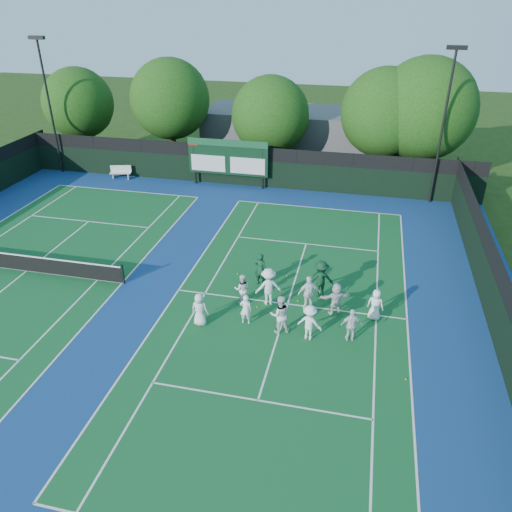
% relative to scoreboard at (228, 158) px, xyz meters
% --- Properties ---
extents(ground, '(120.00, 120.00, 0.00)m').
position_rel_scoreboard_xyz_m(ground, '(7.01, -15.59, -2.19)').
color(ground, '#1D380F').
rests_on(ground, ground).
extents(court_apron, '(34.00, 32.00, 0.01)m').
position_rel_scoreboard_xyz_m(court_apron, '(1.01, -14.59, -2.19)').
color(court_apron, navy).
rests_on(court_apron, ground).
extents(near_court, '(11.05, 23.85, 0.01)m').
position_rel_scoreboard_xyz_m(near_court, '(7.01, -14.59, -2.18)').
color(near_court, '#105123').
rests_on(near_court, ground).
extents(left_court, '(11.05, 23.85, 0.01)m').
position_rel_scoreboard_xyz_m(left_court, '(-6.99, -14.59, -2.18)').
color(left_court, '#105123').
rests_on(left_court, ground).
extents(back_fence, '(34.00, 0.08, 3.00)m').
position_rel_scoreboard_xyz_m(back_fence, '(1.01, 0.41, -0.83)').
color(back_fence, black).
rests_on(back_fence, ground).
extents(divider_fence_right, '(0.08, 32.00, 3.00)m').
position_rel_scoreboard_xyz_m(divider_fence_right, '(16.01, -14.59, -0.83)').
color(divider_fence_right, black).
rests_on(divider_fence_right, ground).
extents(scoreboard, '(6.00, 0.21, 3.55)m').
position_rel_scoreboard_xyz_m(scoreboard, '(0.00, 0.00, 0.00)').
color(scoreboard, black).
rests_on(scoreboard, ground).
extents(clubhouse, '(18.00, 6.00, 4.00)m').
position_rel_scoreboard_xyz_m(clubhouse, '(5.01, 8.41, -0.19)').
color(clubhouse, '#56565B').
rests_on(clubhouse, ground).
extents(light_pole_left, '(1.20, 0.30, 10.12)m').
position_rel_scoreboard_xyz_m(light_pole_left, '(-13.99, 0.11, 4.11)').
color(light_pole_left, black).
rests_on(light_pole_left, ground).
extents(light_pole_right, '(1.20, 0.30, 10.12)m').
position_rel_scoreboard_xyz_m(light_pole_right, '(14.51, 0.11, 4.11)').
color(light_pole_right, black).
rests_on(light_pole_right, ground).
extents(tennis_net, '(11.30, 0.10, 1.10)m').
position_rel_scoreboard_xyz_m(tennis_net, '(-6.99, -14.59, -1.70)').
color(tennis_net, black).
rests_on(tennis_net, ground).
extents(bench, '(1.66, 0.82, 1.02)m').
position_rel_scoreboard_xyz_m(bench, '(-8.63, -0.21, -1.64)').
color(bench, silver).
rests_on(bench, ground).
extents(tree_a, '(5.78, 5.78, 7.56)m').
position_rel_scoreboard_xyz_m(tree_a, '(-13.78, 3.99, 2.32)').
color(tree_a, black).
rests_on(tree_a, ground).
extents(tree_b, '(6.26, 6.26, 8.50)m').
position_rel_scoreboard_xyz_m(tree_b, '(-5.61, 3.99, 3.01)').
color(tree_b, black).
rests_on(tree_b, ground).
extents(tree_c, '(5.96, 5.96, 7.48)m').
position_rel_scoreboard_xyz_m(tree_c, '(2.52, 3.99, 2.16)').
color(tree_c, black).
rests_on(tree_c, ground).
extents(tree_d, '(6.46, 6.46, 8.35)m').
position_rel_scoreboard_xyz_m(tree_d, '(11.04, 3.99, 2.76)').
color(tree_d, black).
rests_on(tree_d, ground).
extents(tree_e, '(7.28, 7.28, 9.15)m').
position_rel_scoreboard_xyz_m(tree_e, '(13.76, 3.99, 3.14)').
color(tree_e, black).
rests_on(tree_e, ground).
extents(tennis_ball_0, '(0.07, 0.07, 0.07)m').
position_rel_scoreboard_xyz_m(tennis_ball_0, '(5.66, -15.21, -2.16)').
color(tennis_ball_0, gold).
rests_on(tennis_ball_0, ground).
extents(tennis_ball_1, '(0.07, 0.07, 0.07)m').
position_rel_scoreboard_xyz_m(tennis_ball_1, '(7.45, -14.26, -2.16)').
color(tennis_ball_1, gold).
rests_on(tennis_ball_1, ground).
extents(tennis_ball_2, '(0.07, 0.07, 0.07)m').
position_rel_scoreboard_xyz_m(tennis_ball_2, '(12.31, -18.66, -2.16)').
color(tennis_ball_2, gold).
rests_on(tennis_ball_2, ground).
extents(tennis_ball_3, '(0.07, 0.07, 0.07)m').
position_rel_scoreboard_xyz_m(tennis_ball_3, '(4.00, -12.44, -2.16)').
color(tennis_ball_3, gold).
rests_on(tennis_ball_3, ground).
extents(tennis_ball_4, '(0.07, 0.07, 0.07)m').
position_rel_scoreboard_xyz_m(tennis_ball_4, '(6.54, -12.05, -2.16)').
color(tennis_ball_4, gold).
rests_on(tennis_ball_4, ground).
extents(tennis_ball_5, '(0.07, 0.07, 0.07)m').
position_rel_scoreboard_xyz_m(tennis_ball_5, '(11.04, -13.87, -2.16)').
color(tennis_ball_5, gold).
rests_on(tennis_ball_5, ground).
extents(player_front_0, '(0.79, 0.54, 1.57)m').
position_rel_scoreboard_xyz_m(player_front_0, '(3.48, -17.00, -1.41)').
color(player_front_0, white).
rests_on(player_front_0, ground).
extents(player_front_1, '(0.56, 0.39, 1.47)m').
position_rel_scoreboard_xyz_m(player_front_1, '(5.44, -16.46, -1.46)').
color(player_front_1, white).
rests_on(player_front_1, ground).
extents(player_front_2, '(1.05, 0.92, 1.80)m').
position_rel_scoreboard_xyz_m(player_front_2, '(7.02, -16.74, -1.29)').
color(player_front_2, silver).
rests_on(player_front_2, ground).
extents(player_front_3, '(1.16, 0.81, 1.64)m').
position_rel_scoreboard_xyz_m(player_front_3, '(8.32, -16.94, -1.37)').
color(player_front_3, white).
rests_on(player_front_3, ground).
extents(player_front_4, '(0.96, 0.56, 1.54)m').
position_rel_scoreboard_xyz_m(player_front_4, '(10.06, -16.64, -1.42)').
color(player_front_4, silver).
rests_on(player_front_4, ground).
extents(player_back_0, '(0.86, 0.74, 1.52)m').
position_rel_scoreboard_xyz_m(player_back_0, '(4.87, -14.91, -1.43)').
color(player_back_0, white).
rests_on(player_back_0, ground).
extents(player_back_1, '(1.39, 1.14, 1.87)m').
position_rel_scoreboard_xyz_m(player_back_1, '(6.09, -14.72, -1.25)').
color(player_back_1, white).
rests_on(player_back_1, ground).
extents(player_back_2, '(1.11, 0.77, 1.75)m').
position_rel_scoreboard_xyz_m(player_back_2, '(8.00, -14.76, -1.31)').
color(player_back_2, white).
rests_on(player_back_2, ground).
extents(player_back_3, '(1.53, 1.01, 1.58)m').
position_rel_scoreboard_xyz_m(player_back_3, '(9.25, -14.82, -1.40)').
color(player_back_3, silver).
rests_on(player_back_3, ground).
extents(player_back_4, '(0.84, 0.65, 1.51)m').
position_rel_scoreboard_xyz_m(player_back_4, '(11.01, -14.84, -1.43)').
color(player_back_4, white).
rests_on(player_back_4, ground).
extents(coach_left, '(0.71, 0.54, 1.74)m').
position_rel_scoreboard_xyz_m(coach_left, '(5.37, -13.11, -1.32)').
color(coach_left, '#0F3A22').
rests_on(coach_left, ground).
extents(coach_right, '(1.37, 0.99, 1.90)m').
position_rel_scoreboard_xyz_m(coach_right, '(8.41, -13.50, -1.24)').
color(coach_right, '#0E331C').
rests_on(coach_right, ground).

